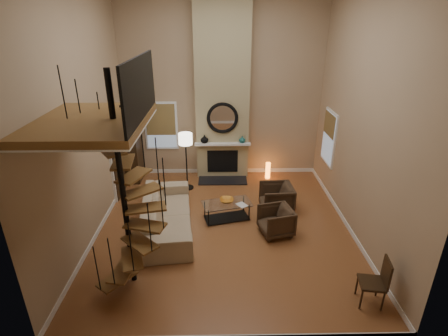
{
  "coord_description": "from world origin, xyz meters",
  "views": [
    {
      "loc": [
        -0.14,
        -7.18,
        4.73
      ],
      "look_at": [
        0.0,
        0.4,
        1.4
      ],
      "focal_mm": 27.82,
      "sensor_mm": 36.0,
      "label": 1
    }
  ],
  "objects_px": {
    "armchair_far": "(279,221)",
    "floor_lamp": "(186,143)",
    "sofa": "(167,213)",
    "accent_lamp": "(268,171)",
    "side_chair": "(378,280)",
    "armchair_near": "(279,198)",
    "hutch": "(133,150)",
    "coffee_table": "(227,209)"
  },
  "relations": [
    {
      "from": "armchair_far",
      "to": "floor_lamp",
      "type": "xyz_separation_m",
      "value": [
        -2.32,
        2.41,
        1.06
      ]
    },
    {
      "from": "sofa",
      "to": "floor_lamp",
      "type": "bearing_deg",
      "value": -15.2
    },
    {
      "from": "sofa",
      "to": "armchair_far",
      "type": "relative_size",
      "value": 3.91
    },
    {
      "from": "accent_lamp",
      "to": "side_chair",
      "type": "relative_size",
      "value": 0.57
    },
    {
      "from": "armchair_near",
      "to": "side_chair",
      "type": "distance_m",
      "value": 3.48
    },
    {
      "from": "sofa",
      "to": "armchair_far",
      "type": "bearing_deg",
      "value": -103.06
    },
    {
      "from": "sofa",
      "to": "floor_lamp",
      "type": "height_order",
      "value": "floor_lamp"
    },
    {
      "from": "sofa",
      "to": "side_chair",
      "type": "xyz_separation_m",
      "value": [
        4.01,
        -2.52,
        0.13
      ]
    },
    {
      "from": "hutch",
      "to": "floor_lamp",
      "type": "xyz_separation_m",
      "value": [
        1.69,
        -0.71,
        0.46
      ]
    },
    {
      "from": "sofa",
      "to": "armchair_near",
      "type": "xyz_separation_m",
      "value": [
        2.84,
        0.76,
        -0.04
      ]
    },
    {
      "from": "hutch",
      "to": "floor_lamp",
      "type": "height_order",
      "value": "hutch"
    },
    {
      "from": "hutch",
      "to": "sofa",
      "type": "height_order",
      "value": "hutch"
    },
    {
      "from": "coffee_table",
      "to": "floor_lamp",
      "type": "height_order",
      "value": "floor_lamp"
    },
    {
      "from": "armchair_far",
      "to": "coffee_table",
      "type": "xyz_separation_m",
      "value": [
        -1.19,
        0.68,
        -0.07
      ]
    },
    {
      "from": "armchair_far",
      "to": "accent_lamp",
      "type": "distance_m",
      "value": 3.09
    },
    {
      "from": "floor_lamp",
      "to": "side_chair",
      "type": "distance_m",
      "value": 5.97
    },
    {
      "from": "hutch",
      "to": "side_chair",
      "type": "bearing_deg",
      "value": -44.8
    },
    {
      "from": "accent_lamp",
      "to": "armchair_near",
      "type": "bearing_deg",
      "value": -89.3
    },
    {
      "from": "armchair_near",
      "to": "coffee_table",
      "type": "height_order",
      "value": "armchair_near"
    },
    {
      "from": "side_chair",
      "to": "armchair_far",
      "type": "bearing_deg",
      "value": 121.64
    },
    {
      "from": "armchair_near",
      "to": "armchair_far",
      "type": "distance_m",
      "value": 1.09
    },
    {
      "from": "hutch",
      "to": "armchair_near",
      "type": "relative_size",
      "value": 2.49
    },
    {
      "from": "armchair_near",
      "to": "armchair_far",
      "type": "xyz_separation_m",
      "value": [
        -0.19,
        -1.08,
        0.0
      ]
    },
    {
      "from": "sofa",
      "to": "armchair_far",
      "type": "height_order",
      "value": "sofa"
    },
    {
      "from": "coffee_table",
      "to": "side_chair",
      "type": "height_order",
      "value": "side_chair"
    },
    {
      "from": "armchair_near",
      "to": "sofa",
      "type": "bearing_deg",
      "value": -78.46
    },
    {
      "from": "armchair_far",
      "to": "accent_lamp",
      "type": "height_order",
      "value": "armchair_far"
    },
    {
      "from": "coffee_table",
      "to": "floor_lamp",
      "type": "relative_size",
      "value": 0.77
    },
    {
      "from": "armchair_near",
      "to": "accent_lamp",
      "type": "bearing_deg",
      "value": 177.22
    },
    {
      "from": "accent_lamp",
      "to": "side_chair",
      "type": "xyz_separation_m",
      "value": [
        1.19,
        -5.29,
        0.28
      ]
    },
    {
      "from": "sofa",
      "to": "floor_lamp",
      "type": "xyz_separation_m",
      "value": [
        0.33,
        2.1,
        1.02
      ]
    },
    {
      "from": "hutch",
      "to": "armchair_far",
      "type": "xyz_separation_m",
      "value": [
        4.01,
        -3.13,
        -0.6
      ]
    },
    {
      "from": "sofa",
      "to": "armchair_far",
      "type": "xyz_separation_m",
      "value": [
        2.65,
        -0.31,
        -0.04
      ]
    },
    {
      "from": "armchair_near",
      "to": "floor_lamp",
      "type": "relative_size",
      "value": 0.48
    },
    {
      "from": "floor_lamp",
      "to": "hutch",
      "type": "bearing_deg",
      "value": 157.08
    },
    {
      "from": "side_chair",
      "to": "coffee_table",
      "type": "bearing_deg",
      "value": 131.52
    },
    {
      "from": "coffee_table",
      "to": "sofa",
      "type": "bearing_deg",
      "value": -165.96
    },
    {
      "from": "accent_lamp",
      "to": "side_chair",
      "type": "bearing_deg",
      "value": -77.34
    },
    {
      "from": "armchair_near",
      "to": "accent_lamp",
      "type": "distance_m",
      "value": 2.01
    },
    {
      "from": "hutch",
      "to": "armchair_near",
      "type": "xyz_separation_m",
      "value": [
        4.2,
        -2.05,
        -0.6
      ]
    },
    {
      "from": "coffee_table",
      "to": "side_chair",
      "type": "bearing_deg",
      "value": -48.48
    },
    {
      "from": "accent_lamp",
      "to": "floor_lamp",
      "type": "bearing_deg",
      "value": -164.9
    }
  ]
}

